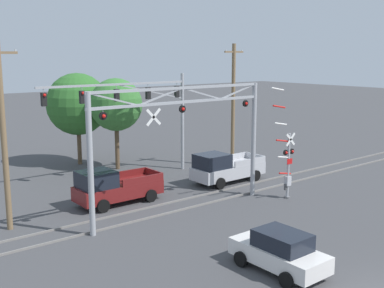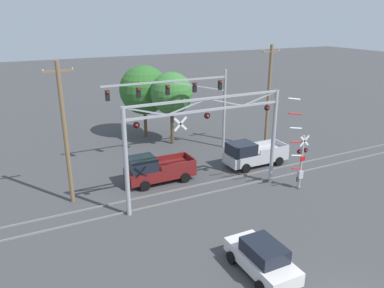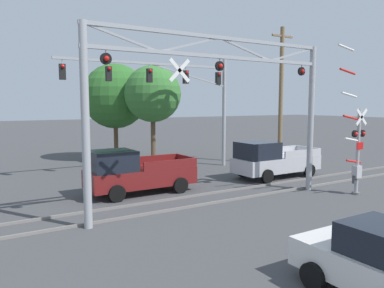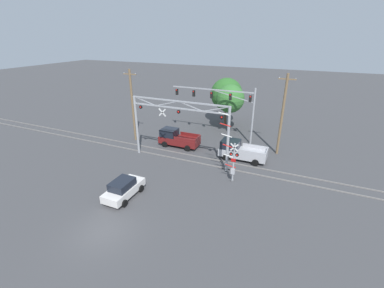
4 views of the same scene
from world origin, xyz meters
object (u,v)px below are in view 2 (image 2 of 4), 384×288
crossing_gantry (207,134)px  sedan_waiting (262,258)px  traffic_signal_span (193,96)px  background_tree_beyond_span (172,93)px  pickup_truck_following (252,154)px  utility_pole_left (65,133)px  background_tree_far_left_verge (144,90)px  utility_pole_right (268,96)px  crossing_signal_mast (300,160)px  pickup_truck_lead (156,169)px

crossing_gantry → sedan_waiting: bearing=-99.6°
traffic_signal_span → background_tree_beyond_span: (-0.66, 3.03, -0.24)m
pickup_truck_following → sedan_waiting: (-7.29, -11.16, -0.17)m
utility_pole_left → background_tree_beyond_span: (10.48, 7.75, 0.10)m
crossing_gantry → background_tree_far_left_verge: bearing=86.5°
utility_pole_right → traffic_signal_span: bearing=165.6°
crossing_gantry → utility_pole_left: (-8.10, 3.27, 0.28)m
traffic_signal_span → background_tree_far_left_verge: 6.61m
utility_pole_right → background_tree_far_left_verge: size_ratio=1.30×
crossing_signal_mast → background_tree_far_left_verge: 17.09m
pickup_truck_lead → utility_pole_right: 12.63m
pickup_truck_lead → background_tree_far_left_verge: background_tree_far_left_verge is taller
crossing_signal_mast → traffic_signal_span: (-3.31, 9.76, 2.87)m
crossing_gantry → pickup_truck_lead: crossing_gantry is taller
pickup_truck_lead → sedan_waiting: bearing=-86.2°
sedan_waiting → utility_pole_left: bearing=120.9°
crossing_gantry → background_tree_far_left_verge: (0.88, 14.23, 0.27)m
pickup_truck_lead → background_tree_far_left_verge: bearing=74.1°
background_tree_far_left_verge → crossing_signal_mast: bearing=-71.2°
crossing_gantry → utility_pole_right: bearing=33.2°
crossing_gantry → crossing_signal_mast: size_ratio=1.65×
crossing_signal_mast → pickup_truck_following: size_ratio=1.28×
crossing_gantry → traffic_signal_span: (3.03, 7.99, 0.61)m
utility_pole_left → background_tree_beyond_span: bearing=36.5°
sedan_waiting → utility_pole_left: utility_pole_left is taller
utility_pole_left → background_tree_far_left_verge: utility_pole_left is taller
crossing_gantry → traffic_signal_span: size_ratio=1.00×
utility_pole_left → traffic_signal_span: bearing=22.9°
traffic_signal_span → pickup_truck_lead: 7.86m
utility_pole_left → utility_pole_right: (17.73, 3.02, 0.05)m
pickup_truck_lead → utility_pole_left: bearing=-176.4°
traffic_signal_span → pickup_truck_following: (2.89, -4.84, -4.03)m
pickup_truck_following → background_tree_beyond_span: background_tree_beyond_span is taller
crossing_gantry → traffic_signal_span: 8.57m
pickup_truck_following → utility_pole_left: utility_pole_left is taller
crossing_signal_mast → background_tree_far_left_verge: bearing=108.8°
crossing_gantry → utility_pole_left: 8.74m
crossing_signal_mast → background_tree_beyond_span: background_tree_beyond_span is taller
traffic_signal_span → utility_pole_left: bearing=-157.1°
traffic_signal_span → sedan_waiting: traffic_signal_span is taller
utility_pole_left → crossing_signal_mast: bearing=-19.3°
sedan_waiting → background_tree_far_left_verge: size_ratio=0.56×
traffic_signal_span → utility_pole_right: (6.59, -1.69, -0.28)m
pickup_truck_following → background_tree_beyond_span: size_ratio=0.77×
background_tree_beyond_span → crossing_signal_mast: bearing=-72.8°
pickup_truck_lead → crossing_gantry: bearing=-59.6°
traffic_signal_span → pickup_truck_lead: bearing=-140.0°
crossing_gantry → utility_pole_right: utility_pole_right is taller
crossing_gantry → traffic_signal_span: bearing=69.2°
background_tree_beyond_span → utility_pole_right: bearing=-33.1°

